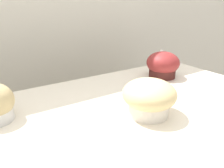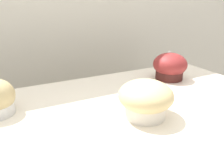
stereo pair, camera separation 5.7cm
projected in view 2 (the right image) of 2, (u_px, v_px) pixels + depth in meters
name	position (u px, v px, depth m)	size (l,w,h in m)	color
wall_back	(52.00, 63.00, 0.96)	(3.20, 0.10, 1.80)	beige
muffin_front_center	(170.00, 67.00, 0.72)	(0.11, 0.11, 0.09)	#461D19
muffin_back_right	(146.00, 99.00, 0.48)	(0.12, 0.12, 0.09)	white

